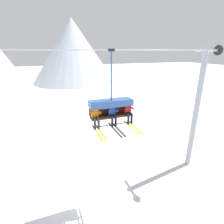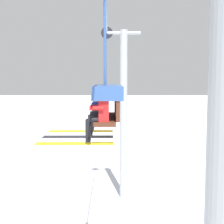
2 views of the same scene
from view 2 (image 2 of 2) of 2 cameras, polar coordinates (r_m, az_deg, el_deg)
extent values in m
cylinder|color=#9EA3A8|center=(16.64, 1.92, -0.56)|extent=(0.36, 0.36, 8.17)
cylinder|color=#9EA3A8|center=(16.67, 1.97, 13.00)|extent=(0.16, 1.60, 0.16)
cylinder|color=black|center=(16.65, -0.85, 13.01)|extent=(0.08, 0.56, 0.56)
cube|color=#512819|center=(8.27, -1.14, -1.12)|extent=(2.08, 0.48, 0.10)
cube|color=#512819|center=(8.24, 0.80, 0.78)|extent=(2.08, 0.08, 0.45)
cube|color=#335699|center=(8.21, -0.73, 3.38)|extent=(2.13, 0.68, 0.30)
cylinder|color=black|center=(8.32, -3.34, -3.38)|extent=(2.08, 0.04, 0.04)
cylinder|color=#335699|center=(8.26, -1.17, 12.17)|extent=(0.07, 0.07, 2.22)
cube|color=orange|center=(9.08, -1.21, 1.47)|extent=(0.32, 0.22, 0.52)
sphere|color=#284C93|center=(9.06, -1.22, 3.74)|extent=(0.22, 0.22, 0.22)
ellipsoid|color=black|center=(9.07, -1.86, 3.74)|extent=(0.17, 0.04, 0.08)
cylinder|color=#2D2D33|center=(9.20, -2.26, 0.15)|extent=(0.11, 0.34, 0.11)
cylinder|color=#2D2D33|center=(9.02, -2.30, 0.04)|extent=(0.11, 0.34, 0.11)
cylinder|color=#2D2D33|center=(9.23, -3.31, -1.34)|extent=(0.11, 0.11, 0.48)
cylinder|color=#2D2D33|center=(9.05, -3.37, -1.48)|extent=(0.11, 0.11, 0.48)
cube|color=gold|center=(9.29, -5.14, -3.11)|extent=(0.09, 1.70, 0.02)
cube|color=gold|center=(9.12, -5.23, -3.28)|extent=(0.09, 1.70, 0.02)
cylinder|color=orange|center=(9.27, -2.13, 1.81)|extent=(0.09, 0.30, 0.09)
cylinder|color=orange|center=(8.90, -2.19, 1.64)|extent=(0.09, 0.30, 0.09)
cube|color=#2847B7|center=(8.24, -1.28, 1.02)|extent=(0.32, 0.22, 0.52)
sphere|color=black|center=(8.21, -1.29, 3.51)|extent=(0.22, 0.22, 0.22)
ellipsoid|color=black|center=(8.21, -2.00, 3.51)|extent=(0.17, 0.04, 0.08)
cylinder|color=black|center=(8.35, -2.44, -0.44)|extent=(0.11, 0.34, 0.11)
cylinder|color=black|center=(8.17, -2.48, -0.57)|extent=(0.11, 0.34, 0.11)
cylinder|color=black|center=(8.39, -3.59, -2.07)|extent=(0.11, 0.11, 0.48)
cylinder|color=black|center=(8.21, -3.66, -2.24)|extent=(0.11, 0.11, 0.48)
cube|color=#232328|center=(8.45, -5.60, -4.01)|extent=(0.09, 1.70, 0.02)
cube|color=#232328|center=(8.28, -5.71, -4.22)|extent=(0.09, 1.70, 0.02)
cylinder|color=#2847B7|center=(8.42, -2.29, 1.40)|extent=(0.09, 0.30, 0.09)
cylinder|color=#2847B7|center=(8.05, -2.37, 1.19)|extent=(0.09, 0.30, 0.09)
cube|color=red|center=(7.39, -1.37, 0.46)|extent=(0.32, 0.22, 0.52)
sphere|color=silver|center=(7.36, -1.38, 3.24)|extent=(0.22, 0.22, 0.22)
ellipsoid|color=black|center=(7.36, -2.17, 3.24)|extent=(0.17, 0.04, 0.08)
cylinder|color=black|center=(7.50, -2.65, -1.15)|extent=(0.11, 0.34, 0.11)
cylinder|color=black|center=(7.33, -2.71, -1.32)|extent=(0.11, 0.34, 0.11)
cylinder|color=black|center=(7.54, -3.94, -2.96)|extent=(0.11, 0.11, 0.48)
cylinder|color=black|center=(7.37, -4.02, -3.17)|extent=(0.11, 0.11, 0.48)
cube|color=gold|center=(7.62, -6.17, -5.11)|extent=(0.09, 1.70, 0.02)
cube|color=gold|center=(7.45, -6.30, -5.37)|extent=(0.09, 1.70, 0.02)
cylinder|color=red|center=(7.57, -2.48, 0.89)|extent=(0.09, 0.30, 0.09)
cylinder|color=red|center=(7.20, -2.59, 0.63)|extent=(0.09, 0.30, 0.09)
camera|label=1|loc=(13.58, -35.91, 13.37)|focal=28.00mm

